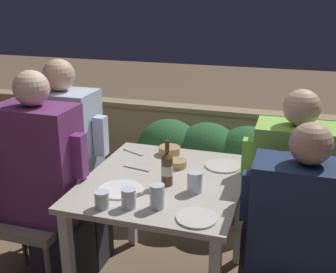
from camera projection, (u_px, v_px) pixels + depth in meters
parapet_wall at (219, 143)px, 3.97m from camera, size 9.00×0.18×0.69m
dining_table at (164, 196)px, 2.32m from camera, size 0.84×0.95×0.75m
planter_hedge at (207, 164)px, 3.35m from camera, size 1.15×0.47×0.75m
chair_left_near at (20, 202)px, 2.46m from camera, size 0.43×0.42×0.90m
person_purple_stripe at (47, 187)px, 2.37m from camera, size 0.51×0.26×1.33m
chair_left_far at (46, 180)px, 2.74m from camera, size 0.43×0.42×0.90m
person_blue_shirt at (71, 165)px, 2.65m from camera, size 0.49×0.26×1.34m
chair_right_near at (335, 256)px, 1.96m from camera, size 0.43×0.42×0.90m
person_navy_jumper at (291, 241)px, 2.00m from camera, size 0.52×0.26×1.18m
chair_right_far at (322, 217)px, 2.29m from camera, size 0.43×0.42×0.90m
person_green_blouse at (285, 199)px, 2.32m from camera, size 0.50×0.26×1.25m
beer_bottle at (167, 168)px, 2.19m from camera, size 0.06×0.06×0.25m
plate_0 at (223, 166)px, 2.44m from camera, size 0.21×0.21×0.01m
plate_1 at (197, 218)px, 1.88m from camera, size 0.19×0.19×0.01m
plate_2 at (121, 189)px, 2.15m from camera, size 0.23×0.23×0.01m
bowl_0 at (169, 150)px, 2.62m from camera, size 0.14×0.14×0.05m
bowl_1 at (177, 163)px, 2.43m from camera, size 0.11×0.11×0.04m
glass_cup_0 at (102, 200)px, 1.97m from camera, size 0.07×0.07×0.08m
glass_cup_1 at (129, 198)px, 1.97m from camera, size 0.07×0.07×0.09m
glass_cup_2 at (157, 196)px, 1.96m from camera, size 0.07×0.07×0.12m
glass_cup_3 at (195, 182)px, 2.12m from camera, size 0.08×0.08×0.11m
fork_0 at (137, 168)px, 2.41m from camera, size 0.17×0.05×0.01m
fork_1 at (133, 152)px, 2.65m from camera, size 0.16×0.09×0.01m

